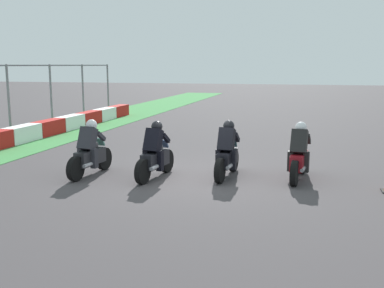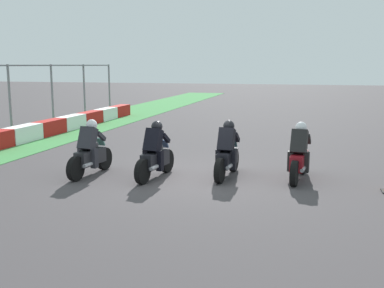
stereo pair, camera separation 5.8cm
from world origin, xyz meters
name	(u,v)px [view 2 (the right image)]	position (x,y,z in m)	size (l,w,h in m)	color
ground_plane	(195,176)	(0.00, 0.00, 0.00)	(120.00, 120.00, 0.00)	#423D40
rider_lane_a	(299,156)	(0.35, -2.70, 0.62)	(2.04, 0.58, 1.51)	black
rider_lane_b	(227,154)	(0.18, -0.84, 0.62)	(2.04, 0.56, 1.51)	black
rider_lane_c	(155,155)	(-0.41, 0.98, 0.62)	(2.04, 0.59, 1.51)	black
rider_lane_d	(90,152)	(-0.56, 2.78, 0.62)	(2.04, 0.57, 1.51)	black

